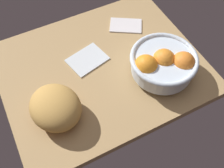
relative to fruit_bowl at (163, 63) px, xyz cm
name	(u,v)px	position (x,y,z in cm)	size (l,w,h in cm)	color
ground_plane	(102,69)	(16.70, -11.77, -6.97)	(68.34, 56.05, 3.00)	#A48354
fruit_bowl	(163,63)	(0.00, 0.00, 0.00)	(21.98, 21.98, 10.28)	silver
bread_loaf	(55,107)	(36.73, -1.03, -0.78)	(16.61, 14.60, 9.38)	#BD8D46
napkin_folded	(87,59)	(19.87, -16.74, -5.04)	(12.93, 9.79, 0.87)	silver
napkin_spare	(126,25)	(-0.39, -25.44, -5.02)	(12.21, 7.67, 0.90)	silver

